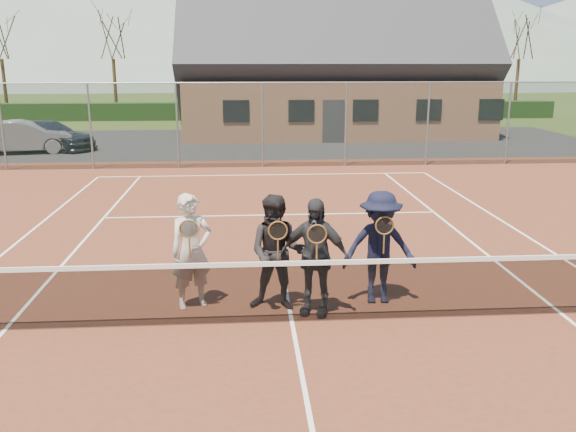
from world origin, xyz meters
name	(u,v)px	position (x,y,z in m)	size (l,w,h in m)	color
ground	(258,144)	(0.00, 20.00, 0.00)	(220.00, 220.00, 0.00)	#2F4518
court_surface	(292,322)	(0.00, 0.00, 0.01)	(30.00, 30.00, 0.02)	#562819
tarmac_carpark	(171,144)	(-4.00, 20.00, 0.01)	(40.00, 12.00, 0.01)	black
hedge_row	(254,111)	(0.00, 32.00, 0.55)	(40.00, 1.20, 1.10)	black
hill_west	(89,26)	(-25.00, 95.00, 9.00)	(110.00, 110.00, 18.00)	slate
hill_centre	(369,14)	(20.00, 95.00, 11.00)	(120.00, 120.00, 22.00)	#54655B
hill_east	(572,40)	(55.00, 95.00, 7.00)	(90.00, 90.00, 14.00)	#54655D
car_b	(24,137)	(-9.76, 17.73, 0.67)	(1.42, 4.08, 1.34)	gray
car_c	(49,136)	(-9.04, 18.58, 0.62)	(1.73, 4.26, 1.24)	black
court_markings	(292,322)	(0.00, 0.00, 0.02)	(11.03, 23.83, 0.01)	white
tennis_net	(292,289)	(0.00, 0.00, 0.54)	(11.68, 0.08, 1.10)	slate
perimeter_fence	(262,125)	(0.00, 13.50, 1.52)	(30.07, 0.07, 3.02)	slate
clubhouse	(333,56)	(4.00, 24.00, 3.99)	(15.60, 8.20, 7.70)	#9E6B4C
tree_b	(111,27)	(-9.00, 33.00, 5.79)	(3.20, 3.20, 7.77)	#372514
tree_c	(283,28)	(2.00, 33.00, 5.79)	(3.20, 3.20, 7.77)	#372014
tree_d	(434,28)	(12.00, 33.00, 5.79)	(3.20, 3.20, 7.77)	#3C2816
tree_e	(522,29)	(18.00, 33.00, 5.79)	(3.20, 3.20, 7.77)	#3D2516
player_a	(191,251)	(-1.49, 0.71, 0.92)	(0.77, 0.65, 1.80)	beige
player_b	(277,253)	(-0.19, 0.54, 0.92)	(1.01, 0.87, 1.80)	black
player_c	(314,257)	(0.36, 0.31, 0.92)	(1.14, 0.79, 1.80)	#25262A
player_d	(380,247)	(1.43, 0.70, 0.92)	(1.19, 0.72, 1.80)	black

